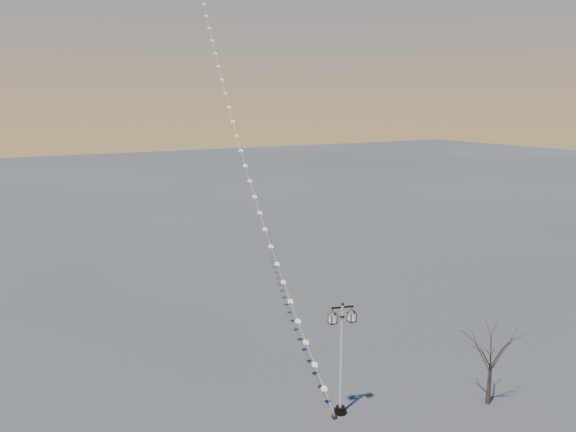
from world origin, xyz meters
TOP-DOWN VIEW (x-y plane):
  - street_lamp at (0.36, 2.09)m, footprint 1.38×0.74m
  - bare_tree at (7.21, -0.76)m, footprint 2.30×2.30m
  - kite_train at (4.15, 22.80)m, footprint 9.23×42.53m

SIDE VIEW (x-z plane):
  - bare_tree at x=7.21m, z-range 0.74..4.57m
  - street_lamp at x=0.36m, z-range 0.30..5.86m
  - kite_train at x=4.15m, z-range -0.09..32.92m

